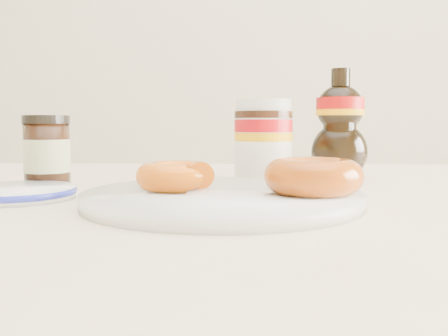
{
  "coord_description": "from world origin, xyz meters",
  "views": [
    {
      "loc": [
        -0.04,
        -0.53,
        0.84
      ],
      "look_at": [
        -0.06,
        0.05,
        0.79
      ],
      "focal_mm": 40.0,
      "sensor_mm": 36.0,
      "label": 1
    }
  ],
  "objects_px": {
    "syrup_bottle": "(340,124)",
    "dark_jar": "(47,153)",
    "blue_rim_saucer": "(15,192)",
    "donut_whole": "(313,176)",
    "nutella_jar": "(263,138)",
    "dining_table": "(271,256)",
    "plate": "(222,197)",
    "donut_bitten": "(176,176)"
  },
  "relations": [
    {
      "from": "donut_whole",
      "to": "plate",
      "type": "bearing_deg",
      "value": 171.06
    },
    {
      "from": "dining_table",
      "to": "dark_jar",
      "type": "bearing_deg",
      "value": 175.24
    },
    {
      "from": "blue_rim_saucer",
      "to": "syrup_bottle",
      "type": "bearing_deg",
      "value": 29.55
    },
    {
      "from": "donut_whole",
      "to": "nutella_jar",
      "type": "xyz_separation_m",
      "value": [
        -0.04,
        0.23,
        0.03
      ]
    },
    {
      "from": "donut_whole",
      "to": "nutella_jar",
      "type": "relative_size",
      "value": 0.83
    },
    {
      "from": "plate",
      "to": "blue_rim_saucer",
      "type": "distance_m",
      "value": 0.24
    },
    {
      "from": "syrup_bottle",
      "to": "blue_rim_saucer",
      "type": "height_order",
      "value": "syrup_bottle"
    },
    {
      "from": "plate",
      "to": "donut_bitten",
      "type": "height_order",
      "value": "donut_bitten"
    },
    {
      "from": "donut_whole",
      "to": "nutella_jar",
      "type": "distance_m",
      "value": 0.24
    },
    {
      "from": "donut_bitten",
      "to": "nutella_jar",
      "type": "height_order",
      "value": "nutella_jar"
    },
    {
      "from": "donut_whole",
      "to": "nutella_jar",
      "type": "bearing_deg",
      "value": 100.1
    },
    {
      "from": "blue_rim_saucer",
      "to": "dining_table",
      "type": "bearing_deg",
      "value": 13.1
    },
    {
      "from": "nutella_jar",
      "to": "dark_jar",
      "type": "bearing_deg",
      "value": -162.83
    },
    {
      "from": "donut_whole",
      "to": "donut_bitten",
      "type": "bearing_deg",
      "value": 170.71
    },
    {
      "from": "syrup_bottle",
      "to": "plate",
      "type": "bearing_deg",
      "value": -122.97
    },
    {
      "from": "nutella_jar",
      "to": "dark_jar",
      "type": "distance_m",
      "value": 0.31
    },
    {
      "from": "plate",
      "to": "blue_rim_saucer",
      "type": "bearing_deg",
      "value": 171.88
    },
    {
      "from": "donut_bitten",
      "to": "blue_rim_saucer",
      "type": "relative_size",
      "value": 0.62
    },
    {
      "from": "donut_whole",
      "to": "blue_rim_saucer",
      "type": "distance_m",
      "value": 0.34
    },
    {
      "from": "blue_rim_saucer",
      "to": "plate",
      "type": "bearing_deg",
      "value": -8.12
    },
    {
      "from": "syrup_bottle",
      "to": "blue_rim_saucer",
      "type": "distance_m",
      "value": 0.48
    },
    {
      "from": "dining_table",
      "to": "blue_rim_saucer",
      "type": "distance_m",
      "value": 0.32
    },
    {
      "from": "blue_rim_saucer",
      "to": "donut_whole",
      "type": "bearing_deg",
      "value": -8.35
    },
    {
      "from": "plate",
      "to": "syrup_bottle",
      "type": "bearing_deg",
      "value": 57.03
    },
    {
      "from": "dining_table",
      "to": "blue_rim_saucer",
      "type": "bearing_deg",
      "value": -166.9
    },
    {
      "from": "nutella_jar",
      "to": "dark_jar",
      "type": "height_order",
      "value": "nutella_jar"
    },
    {
      "from": "donut_whole",
      "to": "syrup_bottle",
      "type": "bearing_deg",
      "value": 74.14
    },
    {
      "from": "syrup_bottle",
      "to": "dark_jar",
      "type": "height_order",
      "value": "syrup_bottle"
    },
    {
      "from": "donut_whole",
      "to": "dark_jar",
      "type": "xyz_separation_m",
      "value": [
        -0.33,
        0.14,
        0.01
      ]
    },
    {
      "from": "syrup_bottle",
      "to": "blue_rim_saucer",
      "type": "bearing_deg",
      "value": -150.45
    },
    {
      "from": "donut_bitten",
      "to": "blue_rim_saucer",
      "type": "bearing_deg",
      "value": 155.3
    },
    {
      "from": "donut_bitten",
      "to": "syrup_bottle",
      "type": "relative_size",
      "value": 0.5
    },
    {
      "from": "nutella_jar",
      "to": "donut_bitten",
      "type": "bearing_deg",
      "value": -116.24
    },
    {
      "from": "dining_table",
      "to": "donut_whole",
      "type": "height_order",
      "value": "donut_whole"
    },
    {
      "from": "donut_whole",
      "to": "blue_rim_saucer",
      "type": "xyz_separation_m",
      "value": [
        -0.33,
        0.05,
        -0.03
      ]
    },
    {
      "from": "syrup_bottle",
      "to": "dark_jar",
      "type": "relative_size",
      "value": 1.77
    },
    {
      "from": "donut_whole",
      "to": "dark_jar",
      "type": "distance_m",
      "value": 0.36
    },
    {
      "from": "donut_bitten",
      "to": "plate",
      "type": "bearing_deg",
      "value": -26.98
    },
    {
      "from": "plate",
      "to": "donut_bitten",
      "type": "relative_size",
      "value": 3.45
    },
    {
      "from": "dark_jar",
      "to": "plate",
      "type": "bearing_deg",
      "value": -28.26
    },
    {
      "from": "dining_table",
      "to": "blue_rim_saucer",
      "type": "relative_size",
      "value": 10.19
    },
    {
      "from": "dining_table",
      "to": "plate",
      "type": "distance_m",
      "value": 0.15
    }
  ]
}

